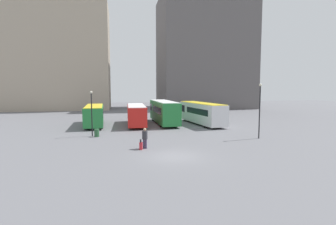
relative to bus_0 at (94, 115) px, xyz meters
name	(u,v)px	position (x,y,z in m)	size (l,w,h in m)	color
ground_plane	(174,156)	(7.64, -18.52, -1.54)	(160.00, 160.00, 0.00)	slate
building_block_left	(57,58)	(-11.26, 30.59, 11.14)	(24.71, 11.98, 25.35)	tan
building_block_right	(204,54)	(25.94, 30.59, 12.93)	(23.50, 17.34, 28.94)	#5B5656
bus_0	(94,115)	(0.00, 0.00, 0.00)	(2.98, 9.94, 2.82)	#237A38
bus_1	(136,114)	(5.85, -0.63, 0.02)	(2.72, 9.81, 2.86)	red
bus_2	(164,111)	(9.96, 0.20, 0.29)	(2.87, 11.09, 3.36)	#237A38
bus_3	(201,112)	(15.27, -1.27, 0.17)	(3.93, 11.48, 3.13)	silver
traveler	(145,136)	(5.67, -15.49, -0.46)	(0.58, 0.58, 1.81)	#382D4C
suitcase	(141,146)	(5.30, -15.85, -1.21)	(0.32, 0.38, 0.92)	#B7232D
lamp_post_0	(260,106)	(17.85, -13.04, 1.83)	(0.28, 0.28, 5.72)	black
lamp_post_1	(92,109)	(0.53, -8.47, 1.42)	(0.28, 0.28, 4.95)	black
trash_bin	(97,133)	(1.06, -9.02, -1.11)	(0.52, 0.52, 0.85)	#285633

